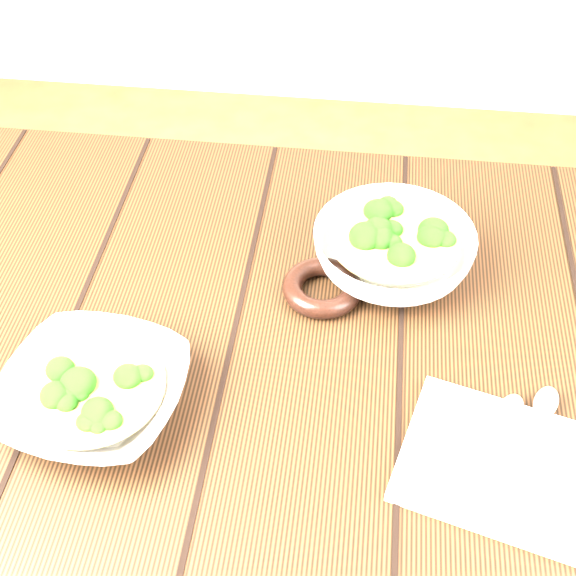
{
  "coord_description": "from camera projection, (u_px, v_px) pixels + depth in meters",
  "views": [
    {
      "loc": [
        0.12,
        -0.62,
        1.47
      ],
      "look_at": [
        0.04,
        0.05,
        0.8
      ],
      "focal_mm": 50.0,
      "sensor_mm": 36.0,
      "label": 1
    }
  ],
  "objects": [
    {
      "name": "trivet",
      "position": [
        322.0,
        288.0,
        1.0
      ],
      "size": [
        0.11,
        0.11,
        0.02
      ],
      "primitive_type": "torus",
      "rotation": [
        0.0,
        0.0,
        -0.15
      ],
      "color": "black",
      "rests_on": "table"
    },
    {
      "name": "table",
      "position": [
        252.0,
        403.0,
        1.04
      ],
      "size": [
        1.2,
        0.8,
        0.75
      ],
      "color": "#311C0E",
      "rests_on": "ground"
    },
    {
      "name": "soup_bowl_front",
      "position": [
        93.0,
        393.0,
        0.87
      ],
      "size": [
        0.22,
        0.22,
        0.06
      ],
      "color": "silver",
      "rests_on": "table"
    },
    {
      "name": "soup_bowl_back",
      "position": [
        393.0,
        250.0,
        1.02
      ],
      "size": [
        0.23,
        0.23,
        0.07
      ],
      "color": "silver",
      "rests_on": "table"
    },
    {
      "name": "spoon_left",
      "position": [
        501.0,
        432.0,
        0.85
      ],
      "size": [
        0.08,
        0.16,
        0.01
      ],
      "color": "#9C988A",
      "rests_on": "napkin"
    },
    {
      "name": "spoon_right",
      "position": [
        537.0,
        423.0,
        0.86
      ],
      "size": [
        0.08,
        0.16,
        0.01
      ],
      "color": "#9C988A",
      "rests_on": "napkin"
    },
    {
      "name": "napkin",
      "position": [
        500.0,
        465.0,
        0.83
      ],
      "size": [
        0.23,
        0.21,
        0.01
      ],
      "primitive_type": "cube",
      "rotation": [
        0.0,
        0.0,
        -0.26
      ],
      "color": "beige",
      "rests_on": "table"
    }
  ]
}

